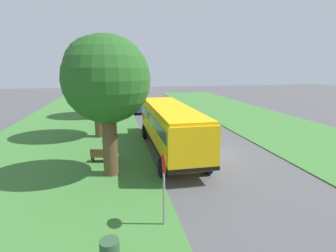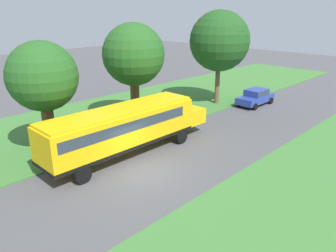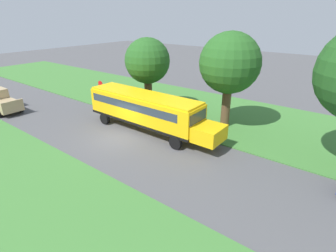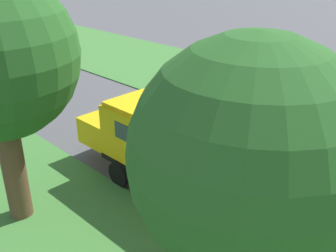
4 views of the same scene
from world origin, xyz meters
name	(u,v)px [view 2 (image 2 of 4)]	position (x,y,z in m)	size (l,w,h in m)	color
ground_plane	(144,172)	(0.00, 0.00, 0.00)	(120.00, 120.00, 0.00)	#4C4C4F
grass_verge	(59,130)	(-10.00, 0.00, 0.04)	(12.00, 80.00, 0.08)	#3D7533
grass_far_side	(294,246)	(9.00, 0.00, 0.04)	(10.00, 80.00, 0.07)	#3D7533
school_bus	(125,127)	(-2.65, 0.83, 1.92)	(2.84, 12.42, 3.16)	yellow
car_blue_nearest	(256,96)	(-2.80, 17.11, 0.88)	(2.02, 4.40, 1.56)	#283D93
oak_tree_beside_bus	(44,78)	(-6.51, -2.26, 4.94)	(4.33, 4.33, 7.21)	brown
oak_tree_roadside_mid	(134,56)	(-7.35, 5.62, 5.45)	(4.94, 4.94, 8.01)	brown
oak_tree_far_end	(221,40)	(-5.60, 14.74, 6.22)	(5.65, 5.65, 8.92)	brown
park_bench	(74,136)	(-6.88, -0.42, 0.47)	(1.66, 0.76, 0.92)	brown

